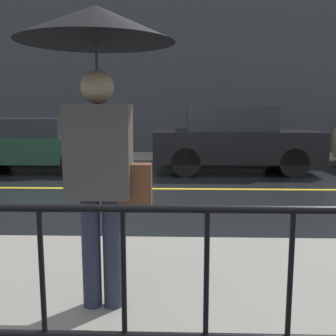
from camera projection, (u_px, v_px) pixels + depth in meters
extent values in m
plane|color=black|center=(141.00, 189.00, 7.69)|extent=(80.00, 80.00, 0.00)
cube|color=gray|center=(80.00, 307.00, 3.03)|extent=(28.00, 2.95, 0.13)
cube|color=gray|center=(155.00, 158.00, 11.85)|extent=(28.00, 1.96, 0.13)
cube|color=gold|center=(141.00, 189.00, 7.69)|extent=(25.20, 0.12, 0.01)
cube|color=#383D42|center=(156.00, 68.00, 12.54)|extent=(28.00, 0.30, 5.62)
cylinder|color=black|center=(6.00, 334.00, 1.74)|extent=(12.00, 0.04, 0.04)
cylinder|color=black|center=(45.00, 323.00, 1.72)|extent=(0.02, 0.02, 1.04)
cylinder|color=black|center=(125.00, 325.00, 1.71)|extent=(0.02, 0.02, 1.04)
cylinder|color=black|center=(206.00, 326.00, 1.70)|extent=(0.02, 0.02, 1.04)
cylinder|color=black|center=(288.00, 327.00, 1.69)|extent=(0.02, 0.02, 1.04)
cylinder|color=#23283D|center=(91.00, 252.00, 2.86)|extent=(0.14, 0.14, 0.83)
cylinder|color=#23283D|center=(112.00, 252.00, 2.85)|extent=(0.14, 0.14, 0.83)
cube|color=#47423D|center=(99.00, 151.00, 2.74)|extent=(0.45, 0.27, 0.65)
sphere|color=#948060|center=(97.00, 87.00, 2.67)|extent=(0.23, 0.23, 0.23)
cylinder|color=#262628|center=(98.00, 98.00, 2.69)|extent=(0.02, 0.02, 0.73)
cone|color=black|center=(96.00, 24.00, 2.61)|extent=(1.07, 1.07, 0.24)
cube|color=brown|center=(135.00, 185.00, 2.77)|extent=(0.24, 0.12, 0.30)
cube|color=#193828|center=(33.00, 148.00, 9.79)|extent=(3.99, 1.75, 0.62)
cube|color=#1E2328|center=(26.00, 127.00, 9.72)|extent=(2.07, 1.61, 0.43)
cylinder|color=black|center=(90.00, 155.00, 10.55)|extent=(0.63, 0.22, 0.63)
cylinder|color=black|center=(75.00, 163.00, 9.04)|extent=(0.63, 0.22, 0.63)
cube|color=black|center=(235.00, 145.00, 9.63)|extent=(3.94, 1.78, 0.73)
cube|color=#1E2328|center=(229.00, 119.00, 9.53)|extent=(2.05, 1.63, 0.57)
cylinder|color=black|center=(277.00, 154.00, 10.41)|extent=(0.67, 0.22, 0.67)
cylinder|color=black|center=(294.00, 163.00, 8.87)|extent=(0.67, 0.22, 0.67)
cylinder|color=black|center=(185.00, 154.00, 10.48)|extent=(0.67, 0.22, 0.67)
cylinder|color=black|center=(186.00, 162.00, 8.95)|extent=(0.67, 0.22, 0.67)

